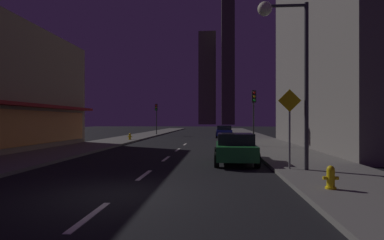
# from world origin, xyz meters

# --- Properties ---
(ground_plane) EXTENTS (78.00, 136.00, 0.10)m
(ground_plane) POSITION_xyz_m (0.00, 32.00, -0.05)
(ground_plane) COLOR black
(sidewalk_right) EXTENTS (4.00, 76.00, 0.15)m
(sidewalk_right) POSITION_xyz_m (7.00, 32.00, 0.07)
(sidewalk_right) COLOR #605E59
(sidewalk_right) RESTS_ON ground
(sidewalk_left) EXTENTS (4.00, 76.00, 0.15)m
(sidewalk_left) POSITION_xyz_m (-7.00, 32.00, 0.07)
(sidewalk_left) COLOR #605E59
(sidewalk_left) RESTS_ON ground
(lane_marking_center) EXTENTS (0.16, 23.00, 0.01)m
(lane_marking_center) POSITION_xyz_m (0.00, 8.40, 0.01)
(lane_marking_center) COLOR silver
(lane_marking_center) RESTS_ON ground
(building_apartment_right) EXTENTS (11.00, 20.00, 20.53)m
(building_apartment_right) POSITION_xyz_m (14.50, 16.00, 10.26)
(building_apartment_right) COLOR slate
(building_apartment_right) RESTS_ON ground
(skyscraper_distant_tall) EXTENTS (8.81, 7.77, 47.34)m
(skyscraper_distant_tall) POSITION_xyz_m (-2.06, 157.56, 23.67)
(skyscraper_distant_tall) COLOR brown
(skyscraper_distant_tall) RESTS_ON ground
(skyscraper_distant_mid) EXTENTS (6.18, 7.29, 77.04)m
(skyscraper_distant_mid) POSITION_xyz_m (8.24, 148.10, 38.52)
(skyscraper_distant_mid) COLOR #464335
(skyscraper_distant_mid) RESTS_ON ground
(car_parked_near) EXTENTS (1.98, 4.24, 1.45)m
(car_parked_near) POSITION_xyz_m (3.60, 6.77, 0.74)
(car_parked_near) COLOR #1E722D
(car_parked_near) RESTS_ON ground
(car_parked_far) EXTENTS (1.98, 4.24, 1.45)m
(car_parked_far) POSITION_xyz_m (3.60, 29.77, 0.74)
(car_parked_far) COLOR navy
(car_parked_far) RESTS_ON ground
(fire_hydrant_yellow_near) EXTENTS (0.42, 0.30, 0.65)m
(fire_hydrant_yellow_near) POSITION_xyz_m (5.90, 0.53, 0.45)
(fire_hydrant_yellow_near) COLOR yellow
(fire_hydrant_yellow_near) RESTS_ON sidewalk_right
(fire_hydrant_far_left) EXTENTS (0.42, 0.30, 0.65)m
(fire_hydrant_far_left) POSITION_xyz_m (-5.90, 22.69, 0.45)
(fire_hydrant_far_left) COLOR gold
(fire_hydrant_far_left) RESTS_ON sidewalk_left
(traffic_light_near_right) EXTENTS (0.32, 0.48, 4.20)m
(traffic_light_near_right) POSITION_xyz_m (5.50, 15.68, 3.19)
(traffic_light_near_right) COLOR #2D2D2D
(traffic_light_near_right) RESTS_ON sidewalk_right
(traffic_light_far_left) EXTENTS (0.32, 0.48, 4.20)m
(traffic_light_far_left) POSITION_xyz_m (-5.50, 34.71, 3.19)
(traffic_light_far_left) COLOR #2D2D2D
(traffic_light_far_left) RESTS_ON sidewalk_left
(street_lamp_right) EXTENTS (1.96, 0.56, 6.58)m
(street_lamp_right) POSITION_xyz_m (5.38, 4.06, 5.07)
(street_lamp_right) COLOR #38383D
(street_lamp_right) RESTS_ON sidewalk_right
(pedestrian_crossing_sign) EXTENTS (0.91, 0.08, 3.15)m
(pedestrian_crossing_sign) POSITION_xyz_m (5.60, 4.26, 2.02)
(pedestrian_crossing_sign) COLOR slate
(pedestrian_crossing_sign) RESTS_ON sidewalk_right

